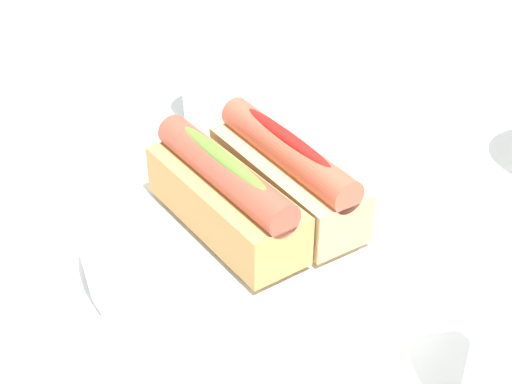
# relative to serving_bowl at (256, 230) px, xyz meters

# --- Properties ---
(ground_plane) EXTENTS (2.40, 2.40, 0.00)m
(ground_plane) POSITION_rel_serving_bowl_xyz_m (-0.02, -0.01, -0.02)
(ground_plane) COLOR white
(serving_bowl) EXTENTS (0.27, 0.27, 0.04)m
(serving_bowl) POSITION_rel_serving_bowl_xyz_m (0.00, 0.00, 0.00)
(serving_bowl) COLOR white
(serving_bowl) RESTS_ON ground_plane
(hotdog_front) EXTENTS (0.16, 0.10, 0.06)m
(hotdog_front) POSITION_rel_serving_bowl_xyz_m (0.01, -0.03, 0.04)
(hotdog_front) COLOR tan
(hotdog_front) RESTS_ON serving_bowl
(hotdog_back) EXTENTS (0.16, 0.09, 0.06)m
(hotdog_back) POSITION_rel_serving_bowl_xyz_m (-0.01, 0.03, 0.04)
(hotdog_back) COLOR #DBB270
(hotdog_back) RESTS_ON serving_bowl
(water_glass) EXTENTS (0.07, 0.07, 0.09)m
(water_glass) POSITION_rel_serving_bowl_xyz_m (-0.22, 0.02, 0.02)
(water_glass) COLOR white
(water_glass) RESTS_ON ground_plane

